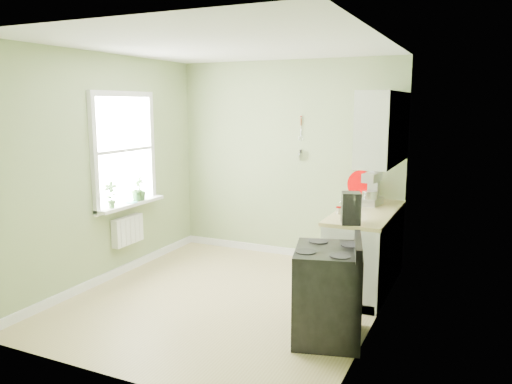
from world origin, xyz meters
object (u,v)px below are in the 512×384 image
at_px(stand_mixer, 371,190).
at_px(coffee_maker, 351,209).
at_px(stove, 328,293).
at_px(kettle, 349,201).

height_order(stand_mixer, coffee_maker, stand_mixer).
bearing_deg(stove, coffee_maker, 89.96).
xyz_separation_m(kettle, coffee_maker, (0.19, -0.71, 0.06)).
bearing_deg(stove, kettle, 97.57).
distance_m(stand_mixer, coffee_maker, 1.09).
distance_m(stove, coffee_maker, 0.98).
height_order(stove, coffee_maker, coffee_maker).
height_order(stove, kettle, kettle).
bearing_deg(kettle, stove, -82.43).
relative_size(kettle, coffee_maker, 0.56).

